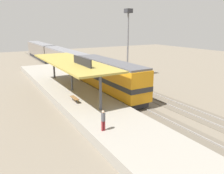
% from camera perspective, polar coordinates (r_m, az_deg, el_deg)
% --- Properties ---
extents(ground_plane, '(120.00, 120.00, 0.00)m').
position_cam_1_polar(ground_plane, '(32.10, 1.00, -0.70)').
color(ground_plane, '#706656').
extents(track_near, '(3.20, 110.00, 0.16)m').
position_cam_1_polar(track_near, '(31.14, -2.15, -1.16)').
color(track_near, '#5F5649').
rests_on(track_near, ground).
extents(track_far, '(3.20, 110.00, 0.16)m').
position_cam_1_polar(track_far, '(33.46, 4.81, -0.02)').
color(track_far, '#5F5649').
rests_on(track_far, ground).
extents(platform, '(6.00, 44.00, 0.90)m').
position_cam_1_polar(platform, '(29.23, -10.14, -1.66)').
color(platform, gray).
rests_on(platform, ground).
extents(station_canopy, '(5.20, 18.00, 4.70)m').
position_cam_1_polar(station_canopy, '(28.23, -10.46, 6.24)').
color(station_canopy, '#47474C').
rests_on(station_canopy, platform).
extents(platform_bench, '(0.44, 1.70, 0.50)m').
position_cam_1_polar(platform_bench, '(24.50, -9.64, -2.82)').
color(platform_bench, '#333338').
rests_on(platform_bench, platform).
extents(locomotive, '(2.93, 14.43, 4.44)m').
position_cam_1_polar(locomotive, '(29.27, -0.82, 2.59)').
color(locomotive, '#28282D').
rests_on(locomotive, track_near).
extents(passenger_carriage_front, '(2.90, 20.00, 4.24)m').
position_cam_1_polar(passenger_carriage_front, '(45.57, -12.10, 6.78)').
color(passenger_carriage_front, '#28282D').
rests_on(passenger_carriage_front, track_near).
extents(passenger_carriage_rear, '(2.90, 20.00, 4.24)m').
position_cam_1_polar(passenger_carriage_rear, '(65.51, -17.97, 8.94)').
color(passenger_carriage_rear, '#28282D').
rests_on(passenger_carriage_rear, track_near).
extents(light_mast, '(1.10, 1.10, 11.70)m').
position_cam_1_polar(light_mast, '(38.73, 4.16, 14.64)').
color(light_mast, slate).
rests_on(light_mast, ground).
extents(person_waiting, '(0.34, 0.34, 1.71)m').
position_cam_1_polar(person_waiting, '(17.55, -2.28, -8.37)').
color(person_waiting, maroon).
rests_on(person_waiting, platform).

